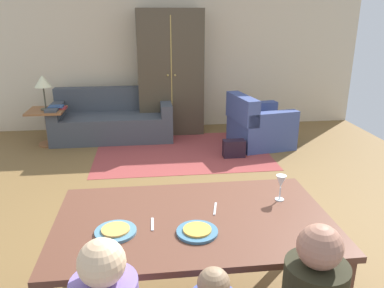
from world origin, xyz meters
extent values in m
cube|color=brown|center=(0.00, 0.46, -0.01)|extent=(6.85, 6.11, 0.02)
cube|color=beige|center=(0.00, 3.56, 1.35)|extent=(6.85, 0.10, 2.70)
cube|color=brown|center=(-0.22, -1.26, 0.74)|extent=(1.76, 1.05, 0.04)
cube|color=brown|center=(-1.04, -0.79, 0.36)|extent=(0.06, 0.06, 0.72)
cube|color=brown|center=(0.60, -0.79, 0.36)|extent=(0.06, 0.06, 0.72)
cylinder|color=teal|center=(-0.71, -1.38, 0.77)|extent=(0.25, 0.25, 0.02)
cylinder|color=gold|center=(-0.71, -1.38, 0.78)|extent=(0.17, 0.17, 0.01)
cylinder|color=teal|center=(-0.22, -1.44, 0.77)|extent=(0.25, 0.25, 0.02)
cylinder|color=gold|center=(-0.22, -1.44, 0.78)|extent=(0.17, 0.17, 0.01)
cylinder|color=silver|center=(0.41, -1.08, 0.76)|extent=(0.06, 0.06, 0.01)
cylinder|color=silver|center=(0.41, -1.08, 0.81)|extent=(0.01, 0.01, 0.09)
cone|color=silver|center=(0.41, -1.08, 0.90)|extent=(0.07, 0.07, 0.09)
cube|color=silver|center=(-0.49, -1.31, 0.76)|extent=(0.02, 0.15, 0.01)
cube|color=silver|center=(-0.06, -1.16, 0.76)|extent=(0.05, 0.17, 0.01)
sphere|color=beige|center=(-0.71, -2.00, 1.00)|extent=(0.21, 0.21, 0.21)
sphere|color=#98795A|center=(-0.22, -2.00, 0.85)|extent=(0.15, 0.15, 0.15)
sphere|color=#AA725A|center=(0.26, -2.00, 1.00)|extent=(0.21, 0.21, 0.21)
cube|color=#963B39|center=(0.01, 2.05, 0.00)|extent=(2.60, 1.80, 0.01)
cube|color=#41474E|center=(-1.08, 2.85, 0.21)|extent=(1.96, 0.84, 0.42)
cube|color=#41474E|center=(-1.08, 3.19, 0.62)|extent=(1.96, 0.20, 0.40)
cube|color=#41474E|center=(-1.97, 2.85, 0.52)|extent=(0.18, 0.84, 0.20)
cube|color=#41474E|center=(-0.19, 2.85, 0.52)|extent=(0.18, 0.84, 0.20)
cube|color=#40508A|center=(1.30, 2.25, 0.21)|extent=(0.98, 0.98, 0.42)
cube|color=#40508A|center=(0.96, 2.19, 0.62)|extent=(0.34, 0.87, 0.40)
cube|color=#40508A|center=(1.36, 1.92, 0.52)|extent=(0.86, 0.32, 0.20)
cube|color=#40508A|center=(1.24, 2.58, 0.52)|extent=(0.86, 0.32, 0.20)
cube|color=#463C2C|center=(-0.08, 3.17, 1.05)|extent=(1.10, 0.56, 2.10)
cube|color=#B29548|center=(-0.08, 2.89, 1.05)|extent=(0.02, 0.01, 1.89)
sphere|color=#B29548|center=(-0.14, 2.88, 1.05)|extent=(0.04, 0.04, 0.04)
sphere|color=#B29548|center=(-0.02, 2.88, 1.05)|extent=(0.04, 0.04, 0.04)
cube|color=brown|center=(-2.08, 2.65, 0.56)|extent=(0.56, 0.56, 0.03)
cylinder|color=brown|center=(-2.08, 2.65, 0.27)|extent=(0.08, 0.08, 0.55)
cylinder|color=brown|center=(-2.08, 2.65, 0.01)|extent=(0.36, 0.36, 0.03)
cylinder|color=#454334|center=(-2.08, 2.65, 0.59)|extent=(0.16, 0.16, 0.02)
cylinder|color=#454334|center=(-2.08, 2.65, 0.77)|extent=(0.02, 0.02, 0.34)
cone|color=beige|center=(-2.08, 2.65, 1.03)|extent=(0.26, 0.26, 0.18)
cube|color=#A12F34|center=(-1.89, 2.70, 0.59)|extent=(0.22, 0.16, 0.03)
cube|color=#345488|center=(-1.93, 2.68, 0.62)|extent=(0.22, 0.16, 0.03)
cube|color=black|center=(0.75, 1.75, 0.13)|extent=(0.32, 0.16, 0.26)
camera|label=1|loc=(-0.49, -3.39, 2.00)|focal=35.46mm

